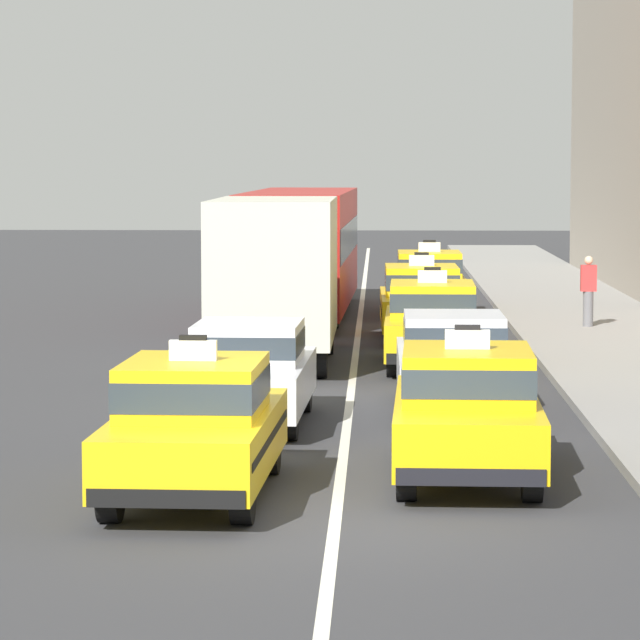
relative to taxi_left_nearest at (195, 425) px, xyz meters
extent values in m
plane|color=#353538|center=(1.70, -1.48, -0.88)|extent=(160.00, 160.00, 0.00)
cube|color=silver|center=(1.70, 18.52, -0.87)|extent=(0.14, 80.00, 0.01)
cube|color=gray|center=(7.30, 13.52, -0.80)|extent=(4.00, 90.00, 0.15)
cylinder|color=black|center=(-0.68, 1.60, -0.56)|extent=(0.26, 0.65, 0.64)
cylinder|color=black|center=(0.79, 1.55, -0.56)|extent=(0.26, 0.65, 0.64)
cylinder|color=black|center=(-0.79, -1.45, -0.56)|extent=(0.26, 0.65, 0.64)
cylinder|color=black|center=(0.69, -1.51, -0.56)|extent=(0.26, 0.65, 0.64)
cube|color=yellow|center=(0.00, 0.05, -0.21)|extent=(1.96, 4.56, 0.70)
cube|color=black|center=(0.00, 0.05, -0.16)|extent=(1.96, 4.20, 0.10)
cube|color=yellow|center=(0.00, -0.10, 0.46)|extent=(1.67, 2.16, 0.64)
cube|color=#2D3842|center=(0.00, -0.10, 0.46)|extent=(1.69, 2.18, 0.35)
cube|color=white|center=(0.00, -0.10, 0.90)|extent=(0.56, 0.14, 0.24)
cube|color=black|center=(0.00, -0.10, 1.05)|extent=(0.32, 0.12, 0.06)
cube|color=black|center=(0.08, 2.26, -0.46)|extent=(1.71, 0.20, 0.20)
cube|color=black|center=(-0.08, -2.16, -0.46)|extent=(1.71, 0.20, 0.20)
cylinder|color=black|center=(-0.46, 7.09, -0.56)|extent=(0.26, 0.65, 0.64)
cylinder|color=black|center=(0.98, 7.05, -0.56)|extent=(0.26, 0.65, 0.64)
cylinder|color=black|center=(-0.54, 4.25, -0.56)|extent=(0.26, 0.65, 0.64)
cylinder|color=black|center=(0.90, 4.21, -0.56)|extent=(0.26, 0.65, 0.64)
cube|color=silver|center=(0.22, 5.65, -0.23)|extent=(1.88, 4.35, 0.66)
cube|color=silver|center=(0.22, 5.55, 0.40)|extent=(1.61, 1.94, 0.60)
cube|color=#2D3842|center=(0.22, 5.55, 0.40)|extent=(1.63, 1.96, 0.33)
cylinder|color=black|center=(-0.78, 15.26, -0.56)|extent=(0.24, 0.64, 0.64)
cylinder|color=black|center=(1.12, 15.25, -0.56)|extent=(0.24, 0.64, 0.64)
cylinder|color=black|center=(-0.79, 11.36, -0.56)|extent=(0.24, 0.64, 0.64)
cylinder|color=black|center=(1.11, 11.35, -0.56)|extent=(0.24, 0.64, 0.64)
cube|color=#194C8C|center=(0.17, 16.24, 0.49)|extent=(2.11, 2.21, 2.10)
cube|color=#2D3842|center=(0.18, 17.31, 0.79)|extent=(1.93, 0.07, 0.76)
cube|color=beige|center=(0.16, 12.98, 1.04)|extent=(2.32, 5.21, 2.70)
cylinder|color=black|center=(-0.75, 27.56, -0.56)|extent=(0.25, 0.65, 0.64)
cylinder|color=black|center=(1.25, 27.52, -0.56)|extent=(0.25, 0.65, 0.64)
cylinder|color=black|center=(-0.90, 20.84, -0.56)|extent=(0.25, 0.65, 0.64)
cylinder|color=black|center=(1.10, 20.80, -0.56)|extent=(0.25, 0.65, 0.64)
cube|color=#B21E19|center=(0.18, 24.18, 0.89)|extent=(2.75, 11.25, 2.90)
cube|color=#2D3842|center=(0.18, 24.18, 1.14)|extent=(2.76, 10.81, 0.84)
cube|color=black|center=(0.30, 29.73, 2.09)|extent=(2.13, 0.13, 0.36)
cylinder|color=black|center=(2.60, 2.96, -0.56)|extent=(0.26, 0.65, 0.64)
cylinder|color=black|center=(4.07, 2.92, -0.56)|extent=(0.26, 0.65, 0.64)
cylinder|color=black|center=(2.52, -0.10, -0.56)|extent=(0.26, 0.65, 0.64)
cylinder|color=black|center=(3.99, -0.14, -0.56)|extent=(0.26, 0.65, 0.64)
cube|color=yellow|center=(3.30, 1.41, -0.21)|extent=(1.92, 4.55, 0.70)
cube|color=black|center=(3.30, 1.41, -0.16)|extent=(1.93, 4.19, 0.10)
cube|color=yellow|center=(3.29, 1.26, 0.46)|extent=(1.66, 2.14, 0.64)
cube|color=#2D3842|center=(3.29, 1.26, 0.46)|extent=(1.68, 2.16, 0.35)
cube|color=white|center=(3.29, 1.26, 0.90)|extent=(0.56, 0.14, 0.24)
cube|color=black|center=(3.29, 1.26, 1.05)|extent=(0.32, 0.12, 0.06)
cube|color=black|center=(3.36, 3.62, -0.46)|extent=(1.71, 0.19, 0.20)
cube|color=black|center=(3.24, -0.80, -0.46)|extent=(1.71, 0.19, 0.20)
cylinder|color=black|center=(2.65, 8.59, -0.56)|extent=(0.24, 0.64, 0.64)
cylinder|color=black|center=(4.09, 8.59, -0.56)|extent=(0.24, 0.64, 0.64)
cylinder|color=black|center=(2.65, 5.76, -0.56)|extent=(0.24, 0.64, 0.64)
cylinder|color=black|center=(4.09, 5.76, -0.56)|extent=(0.24, 0.64, 0.64)
cube|color=silver|center=(3.37, 7.18, -0.23)|extent=(1.76, 4.30, 0.66)
cube|color=silver|center=(3.37, 7.08, 0.40)|extent=(1.56, 1.90, 0.60)
cube|color=#2D3842|center=(3.37, 7.08, 0.40)|extent=(1.58, 1.92, 0.33)
cylinder|color=black|center=(2.50, 14.64, -0.56)|extent=(0.25, 0.64, 0.64)
cylinder|color=black|center=(3.98, 14.62, -0.56)|extent=(0.25, 0.64, 0.64)
cylinder|color=black|center=(2.45, 11.58, -0.56)|extent=(0.25, 0.64, 0.64)
cylinder|color=black|center=(3.93, 11.56, -0.56)|extent=(0.25, 0.64, 0.64)
cube|color=yellow|center=(3.21, 13.10, -0.21)|extent=(1.88, 4.53, 0.70)
cube|color=black|center=(3.21, 13.10, -0.16)|extent=(1.89, 4.17, 0.10)
cube|color=yellow|center=(3.21, 12.95, 0.46)|extent=(1.64, 2.13, 0.64)
cube|color=#2D3842|center=(3.21, 12.95, 0.46)|extent=(1.66, 2.15, 0.35)
cube|color=white|center=(3.21, 12.95, 0.90)|extent=(0.56, 0.13, 0.24)
cube|color=black|center=(3.21, 12.95, 1.05)|extent=(0.32, 0.12, 0.06)
cube|color=black|center=(3.25, 15.31, -0.46)|extent=(1.71, 0.17, 0.20)
cube|color=black|center=(3.18, 10.89, -0.46)|extent=(1.71, 0.17, 0.20)
cylinder|color=black|center=(2.38, 19.96, -0.56)|extent=(0.25, 0.64, 0.64)
cylinder|color=black|center=(3.86, 19.97, -0.56)|extent=(0.25, 0.64, 0.64)
cylinder|color=black|center=(2.41, 16.90, -0.56)|extent=(0.25, 0.64, 0.64)
cylinder|color=black|center=(3.89, 16.91, -0.56)|extent=(0.25, 0.64, 0.64)
cube|color=yellow|center=(3.13, 18.44, -0.21)|extent=(1.84, 4.52, 0.70)
cube|color=black|center=(3.13, 18.44, -0.16)|extent=(1.86, 4.16, 0.10)
cube|color=yellow|center=(3.14, 18.29, 0.46)|extent=(1.62, 2.12, 0.64)
cube|color=#2D3842|center=(3.14, 18.29, 0.46)|extent=(1.64, 2.14, 0.35)
cube|color=white|center=(3.14, 18.29, 0.90)|extent=(0.56, 0.13, 0.24)
cube|color=black|center=(3.14, 18.29, 1.05)|extent=(0.32, 0.11, 0.06)
cube|color=black|center=(3.11, 20.65, -0.46)|extent=(1.71, 0.16, 0.20)
cube|color=black|center=(3.15, 16.23, -0.46)|extent=(1.71, 0.16, 0.20)
cylinder|color=black|center=(2.74, 25.92, -0.56)|extent=(0.24, 0.64, 0.64)
cylinder|color=black|center=(4.22, 25.92, -0.56)|extent=(0.24, 0.64, 0.64)
cylinder|color=black|center=(2.74, 22.86, -0.56)|extent=(0.24, 0.64, 0.64)
cylinder|color=black|center=(4.22, 22.86, -0.56)|extent=(0.24, 0.64, 0.64)
cube|color=yellow|center=(3.48, 24.39, -0.21)|extent=(1.80, 4.50, 0.70)
cube|color=black|center=(3.48, 24.39, -0.16)|extent=(1.82, 4.14, 0.10)
cube|color=yellow|center=(3.48, 24.24, 0.46)|extent=(1.60, 2.10, 0.64)
cube|color=#2D3842|center=(3.48, 24.24, 0.46)|extent=(1.62, 2.12, 0.35)
cube|color=white|center=(3.48, 24.24, 0.90)|extent=(0.56, 0.12, 0.24)
cube|color=black|center=(3.48, 24.24, 1.05)|extent=(0.32, 0.11, 0.06)
cube|color=black|center=(3.48, 26.60, -0.46)|extent=(1.71, 0.14, 0.20)
cube|color=black|center=(3.48, 22.18, -0.46)|extent=(1.71, 0.14, 0.20)
cylinder|color=slate|center=(7.06, 19.97, -0.32)|extent=(0.24, 0.24, 0.82)
cube|color=red|center=(7.06, 19.97, 0.40)|extent=(0.36, 0.22, 0.61)
sphere|color=beige|center=(7.06, 19.97, 0.81)|extent=(0.20, 0.20, 0.20)
camera|label=1|loc=(2.18, -20.23, 3.13)|focal=96.93mm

